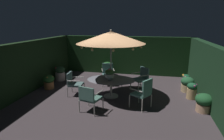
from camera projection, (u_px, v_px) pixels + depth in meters
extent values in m
cube|color=#41373B|center=(111.00, 97.00, 7.50)|extent=(7.45, 7.49, 0.02)
cube|color=#163317|center=(125.00, 55.00, 10.64)|extent=(7.45, 0.30, 2.13)
cube|color=black|center=(29.00, 66.00, 7.96)|extent=(0.30, 7.49, 2.13)
cube|color=#18351E|center=(212.00, 76.00, 6.51)|extent=(0.30, 7.49, 2.13)
cylinder|color=#B3AFA3|center=(111.00, 96.00, 7.53)|extent=(0.58, 0.58, 0.03)
cylinder|color=#B3AFA3|center=(111.00, 88.00, 7.45)|extent=(0.09, 0.09, 0.69)
ellipsoid|color=#8D919C|center=(111.00, 80.00, 7.36)|extent=(1.90, 1.38, 0.03)
cylinder|color=#B5B5AD|center=(111.00, 69.00, 7.25)|extent=(0.06, 0.06, 2.28)
cone|color=tan|center=(111.00, 37.00, 6.95)|extent=(2.59, 2.59, 0.44)
sphere|color=#B5B5AD|center=(111.00, 30.00, 6.89)|extent=(0.07, 0.07, 0.07)
sphere|color=#F9DB8C|center=(141.00, 47.00, 6.78)|extent=(0.09, 0.09, 0.09)
sphere|color=#F9DB8C|center=(137.00, 45.00, 7.47)|extent=(0.09, 0.09, 0.09)
sphere|color=#F9DB8C|center=(123.00, 43.00, 8.00)|extent=(0.09, 0.09, 0.09)
sphere|color=#F9DB8C|center=(108.00, 43.00, 8.11)|extent=(0.09, 0.09, 0.09)
sphere|color=#F9DB8C|center=(93.00, 44.00, 7.84)|extent=(0.09, 0.09, 0.09)
sphere|color=#F9DB8C|center=(83.00, 45.00, 7.30)|extent=(0.09, 0.09, 0.09)
sphere|color=#F9DB8C|center=(82.00, 48.00, 6.62)|extent=(0.09, 0.09, 0.09)
sphere|color=#F9DB8C|center=(92.00, 50.00, 6.12)|extent=(0.09, 0.09, 0.09)
sphere|color=#F9DB8C|center=(113.00, 51.00, 5.95)|extent=(0.09, 0.09, 0.09)
sphere|color=#F9DB8C|center=(133.00, 49.00, 6.22)|extent=(0.09, 0.09, 0.09)
cylinder|color=beige|center=(110.00, 79.00, 7.25)|extent=(0.16, 0.16, 0.11)
cylinder|color=silver|center=(110.00, 76.00, 7.22)|extent=(0.35, 0.35, 0.14)
ellipsoid|color=#366231|center=(110.00, 72.00, 7.19)|extent=(0.34, 0.34, 0.20)
sphere|color=#D75B79|center=(110.00, 70.00, 7.17)|extent=(0.12, 0.12, 0.12)
cylinder|color=#B5AEA5|center=(138.00, 88.00, 7.81)|extent=(0.04, 0.04, 0.44)
cylinder|color=#B5AEA5|center=(131.00, 84.00, 8.27)|extent=(0.04, 0.04, 0.44)
cylinder|color=#B5AEA5|center=(148.00, 86.00, 8.08)|extent=(0.04, 0.04, 0.44)
cylinder|color=#B5AEA5|center=(140.00, 83.00, 8.54)|extent=(0.04, 0.04, 0.44)
cube|color=#47716C|center=(140.00, 80.00, 8.11)|extent=(0.76, 0.76, 0.07)
cube|color=#47716C|center=(145.00, 73.00, 8.17)|extent=(0.40, 0.43, 0.48)
cylinder|color=#B5AEA5|center=(144.00, 76.00, 7.82)|extent=(0.41, 0.38, 0.04)
cylinder|color=#B5AEA5|center=(136.00, 73.00, 8.28)|extent=(0.41, 0.38, 0.04)
cylinder|color=#B6B6A5|center=(114.00, 82.00, 8.61)|extent=(0.04, 0.04, 0.45)
cylinder|color=#B6B6A5|center=(103.00, 82.00, 8.56)|extent=(0.04, 0.04, 0.45)
cylinder|color=#B6B6A5|center=(113.00, 78.00, 9.16)|extent=(0.04, 0.04, 0.45)
cylinder|color=#B6B6A5|center=(102.00, 79.00, 9.10)|extent=(0.04, 0.04, 0.45)
cube|color=#486F6B|center=(108.00, 75.00, 8.79)|extent=(0.68, 0.69, 0.07)
cube|color=#486F6B|center=(108.00, 68.00, 8.99)|extent=(0.51, 0.22, 0.47)
cylinder|color=#B6B6A5|center=(114.00, 70.00, 8.76)|extent=(0.20, 0.53, 0.04)
cylinder|color=#B6B6A5|center=(102.00, 70.00, 8.71)|extent=(0.20, 0.53, 0.04)
cylinder|color=#B6B0AB|center=(84.00, 88.00, 7.88)|extent=(0.04, 0.04, 0.41)
cylinder|color=#B6B0AB|center=(81.00, 93.00, 7.35)|extent=(0.04, 0.04, 0.41)
cylinder|color=#B6B0AB|center=(72.00, 87.00, 7.94)|extent=(0.04, 0.04, 0.41)
cylinder|color=#B6B0AB|center=(67.00, 92.00, 7.41)|extent=(0.04, 0.04, 0.41)
cube|color=slate|center=(76.00, 84.00, 7.58)|extent=(0.58, 0.59, 0.07)
cube|color=slate|center=(69.00, 78.00, 7.54)|extent=(0.11, 0.53, 0.45)
cylinder|color=#B6B0AB|center=(78.00, 77.00, 7.79)|extent=(0.52, 0.09, 0.04)
cylinder|color=#B6B0AB|center=(74.00, 81.00, 7.26)|extent=(0.52, 0.09, 0.04)
cylinder|color=#B3B0A5|center=(89.00, 100.00, 6.61)|extent=(0.04, 0.04, 0.41)
cylinder|color=#B3B0A5|center=(103.00, 104.00, 6.36)|extent=(0.04, 0.04, 0.41)
cylinder|color=#B3B0A5|center=(79.00, 107.00, 6.14)|extent=(0.04, 0.04, 0.41)
cylinder|color=#B3B0A5|center=(94.00, 110.00, 5.88)|extent=(0.04, 0.04, 0.41)
cube|color=#487164|center=(91.00, 98.00, 6.19)|extent=(0.69, 0.67, 0.07)
cube|color=#487164|center=(86.00, 94.00, 5.90)|extent=(0.56, 0.20, 0.43)
cylinder|color=#B3B0A5|center=(84.00, 90.00, 6.26)|extent=(0.17, 0.52, 0.04)
cylinder|color=#B3B0A5|center=(99.00, 93.00, 6.00)|extent=(0.17, 0.52, 0.04)
cylinder|color=#BCB6A8|center=(129.00, 101.00, 6.50)|extent=(0.04, 0.04, 0.46)
cylinder|color=#BCB6A8|center=(139.00, 97.00, 6.89)|extent=(0.04, 0.04, 0.46)
cylinder|color=#BCB6A8|center=(142.00, 106.00, 6.14)|extent=(0.04, 0.04, 0.46)
cylinder|color=#BCB6A8|center=(151.00, 101.00, 6.53)|extent=(0.04, 0.04, 0.46)
cube|color=#497B6B|center=(141.00, 94.00, 6.45)|extent=(0.73, 0.73, 0.07)
cube|color=#497B6B|center=(147.00, 87.00, 6.20)|extent=(0.33, 0.48, 0.53)
cylinder|color=#BCB6A8|center=(136.00, 90.00, 6.21)|extent=(0.45, 0.30, 0.04)
cylinder|color=#BCB6A8|center=(145.00, 86.00, 6.59)|extent=(0.45, 0.30, 0.04)
cylinder|color=#AB6D3E|center=(49.00, 85.00, 8.37)|extent=(0.42, 0.42, 0.32)
ellipsoid|color=#265824|center=(49.00, 79.00, 8.30)|extent=(0.49, 0.49, 0.35)
sphere|color=#D88741|center=(52.00, 77.00, 8.26)|extent=(0.07, 0.07, 0.07)
sphere|color=orange|center=(49.00, 77.00, 8.40)|extent=(0.08, 0.08, 0.08)
sphere|color=orange|center=(45.00, 76.00, 8.33)|extent=(0.07, 0.07, 0.07)
sphere|color=orange|center=(47.00, 78.00, 8.12)|extent=(0.07, 0.07, 0.07)
cylinder|color=#A8693E|center=(108.00, 72.00, 10.51)|extent=(0.51, 0.51, 0.35)
ellipsoid|color=#1D4F1F|center=(108.00, 66.00, 10.42)|extent=(0.64, 0.64, 0.45)
sphere|color=#F8C046|center=(111.00, 65.00, 10.34)|extent=(0.08, 0.08, 0.08)
sphere|color=gold|center=(108.00, 65.00, 10.59)|extent=(0.09, 0.09, 0.09)
sphere|color=#E8D84A|center=(105.00, 64.00, 10.41)|extent=(0.09, 0.09, 0.09)
sphere|color=yellow|center=(107.00, 66.00, 10.21)|extent=(0.07, 0.07, 0.07)
cylinder|color=beige|center=(60.00, 76.00, 9.58)|extent=(0.48, 0.48, 0.42)
ellipsoid|color=#26462A|center=(60.00, 70.00, 9.49)|extent=(0.49, 0.49, 0.34)
sphere|color=#DA3644|center=(62.00, 70.00, 9.44)|extent=(0.07, 0.07, 0.07)
sphere|color=red|center=(62.00, 68.00, 9.57)|extent=(0.09, 0.09, 0.09)
sphere|color=#CA3047|center=(59.00, 68.00, 9.63)|extent=(0.06, 0.06, 0.06)
sphere|color=red|center=(56.00, 68.00, 9.37)|extent=(0.06, 0.06, 0.06)
sphere|color=red|center=(59.00, 70.00, 9.38)|extent=(0.10, 0.10, 0.10)
cylinder|color=tan|center=(186.00, 82.00, 8.76)|extent=(0.35, 0.35, 0.34)
ellipsoid|color=#1A5735|center=(186.00, 77.00, 8.70)|extent=(0.32, 0.32, 0.23)
sphere|color=orange|center=(188.00, 76.00, 8.66)|extent=(0.07, 0.07, 0.07)
sphere|color=orange|center=(187.00, 76.00, 8.76)|extent=(0.08, 0.08, 0.08)
sphere|color=orange|center=(183.00, 75.00, 8.76)|extent=(0.11, 0.11, 0.11)
sphere|color=#E67345|center=(184.00, 76.00, 8.65)|extent=(0.07, 0.07, 0.07)
sphere|color=orange|center=(187.00, 77.00, 8.59)|extent=(0.08, 0.08, 0.08)
cylinder|color=tan|center=(191.00, 94.00, 7.26)|extent=(0.35, 0.35, 0.41)
ellipsoid|color=#1E5533|center=(192.00, 86.00, 7.18)|extent=(0.37, 0.37, 0.26)
sphere|color=#B5287F|center=(196.00, 85.00, 7.17)|extent=(0.08, 0.08, 0.08)
sphere|color=#A43987|center=(193.00, 85.00, 7.24)|extent=(0.10, 0.10, 0.10)
sphere|color=#AD398A|center=(191.00, 84.00, 7.25)|extent=(0.08, 0.08, 0.08)
sphere|color=#C0438C|center=(189.00, 86.00, 7.20)|extent=(0.06, 0.06, 0.06)
sphere|color=#B8407D|center=(191.00, 87.00, 7.10)|extent=(0.06, 0.06, 0.06)
sphere|color=#B33F7F|center=(195.00, 86.00, 7.03)|extent=(0.08, 0.08, 0.08)
cylinder|color=tan|center=(203.00, 108.00, 6.22)|extent=(0.46, 0.46, 0.27)
ellipsoid|color=#1F512A|center=(204.00, 99.00, 6.15)|extent=(0.56, 0.56, 0.39)
sphere|color=red|center=(210.00, 96.00, 6.10)|extent=(0.07, 0.07, 0.07)
sphere|color=red|center=(200.00, 95.00, 6.29)|extent=(0.08, 0.08, 0.08)
sphere|color=red|center=(201.00, 98.00, 6.03)|extent=(0.11, 0.11, 0.11)
cylinder|color=tan|center=(187.00, 88.00, 8.02)|extent=(0.48, 0.48, 0.31)
ellipsoid|color=#255934|center=(188.00, 81.00, 7.94)|extent=(0.55, 0.55, 0.38)
sphere|color=#A7357C|center=(191.00, 79.00, 7.86)|extent=(0.08, 0.08, 0.08)
sphere|color=#BC4776|center=(185.00, 77.00, 8.10)|extent=(0.11, 0.11, 0.11)
sphere|color=#A72B8C|center=(187.00, 82.00, 7.81)|extent=(0.07, 0.07, 0.07)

